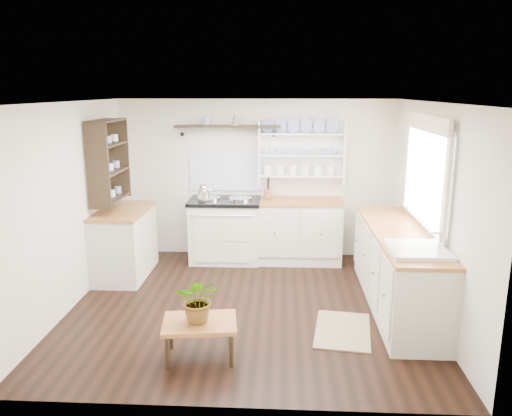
% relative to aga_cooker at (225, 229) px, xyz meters
% --- Properties ---
extents(floor, '(4.00, 3.80, 0.01)m').
position_rel_aga_cooker_xyz_m(floor, '(0.43, -1.57, -0.46)').
color(floor, black).
rests_on(floor, ground).
extents(wall_back, '(4.00, 0.02, 2.30)m').
position_rel_aga_cooker_xyz_m(wall_back, '(0.43, 0.33, 0.69)').
color(wall_back, silver).
rests_on(wall_back, ground).
extents(wall_right, '(0.02, 3.80, 2.30)m').
position_rel_aga_cooker_xyz_m(wall_right, '(2.43, -1.57, 0.69)').
color(wall_right, silver).
rests_on(wall_right, ground).
extents(wall_left, '(0.02, 3.80, 2.30)m').
position_rel_aga_cooker_xyz_m(wall_left, '(-1.57, -1.57, 0.69)').
color(wall_left, silver).
rests_on(wall_left, ground).
extents(ceiling, '(4.00, 3.80, 0.01)m').
position_rel_aga_cooker_xyz_m(ceiling, '(0.43, -1.57, 1.84)').
color(ceiling, white).
rests_on(ceiling, wall_back).
extents(window, '(0.08, 1.55, 1.22)m').
position_rel_aga_cooker_xyz_m(window, '(2.38, -1.42, 1.10)').
color(window, white).
rests_on(window, wall_right).
extents(aga_cooker, '(1.01, 0.70, 0.94)m').
position_rel_aga_cooker_xyz_m(aga_cooker, '(0.00, 0.00, 0.00)').
color(aga_cooker, silver).
rests_on(aga_cooker, floor).
extents(back_cabinets, '(1.27, 0.63, 0.90)m').
position_rel_aga_cooker_xyz_m(back_cabinets, '(1.03, 0.03, -0.00)').
color(back_cabinets, beige).
rests_on(back_cabinets, floor).
extents(right_cabinets, '(0.62, 2.43, 0.90)m').
position_rel_aga_cooker_xyz_m(right_cabinets, '(2.13, -1.47, -0.00)').
color(right_cabinets, beige).
rests_on(right_cabinets, floor).
extents(belfast_sink, '(0.55, 0.60, 0.45)m').
position_rel_aga_cooker_xyz_m(belfast_sink, '(2.13, -2.22, 0.34)').
color(belfast_sink, white).
rests_on(belfast_sink, right_cabinets).
extents(left_cabinets, '(0.62, 1.13, 0.90)m').
position_rel_aga_cooker_xyz_m(left_cabinets, '(-1.27, -0.67, -0.00)').
color(left_cabinets, beige).
rests_on(left_cabinets, floor).
extents(plate_rack, '(1.20, 0.22, 0.90)m').
position_rel_aga_cooker_xyz_m(plate_rack, '(1.08, 0.29, 1.09)').
color(plate_rack, white).
rests_on(plate_rack, wall_back).
extents(high_shelf, '(1.50, 0.29, 0.16)m').
position_rel_aga_cooker_xyz_m(high_shelf, '(0.03, 0.21, 1.45)').
color(high_shelf, black).
rests_on(high_shelf, wall_back).
extents(left_shelving, '(0.28, 0.80, 1.05)m').
position_rel_aga_cooker_xyz_m(left_shelving, '(-1.41, -0.67, 1.09)').
color(left_shelving, black).
rests_on(left_shelving, wall_left).
extents(kettle, '(0.17, 0.17, 0.21)m').
position_rel_aga_cooker_xyz_m(kettle, '(-0.28, -0.12, 0.57)').
color(kettle, silver).
rests_on(kettle, aga_cooker).
extents(utensil_crock, '(0.11, 0.11, 0.13)m').
position_rel_aga_cooker_xyz_m(utensil_crock, '(0.61, 0.11, 0.51)').
color(utensil_crock, '#9D5239').
rests_on(utensil_crock, back_cabinets).
extents(center_table, '(0.72, 0.56, 0.36)m').
position_rel_aga_cooker_xyz_m(center_table, '(0.07, -2.73, -0.14)').
color(center_table, brown).
rests_on(center_table, floor).
extents(potted_plant, '(0.39, 0.34, 0.43)m').
position_rel_aga_cooker_xyz_m(potted_plant, '(0.07, -2.73, 0.12)').
color(potted_plant, '#3F7233').
rests_on(potted_plant, center_table).
extents(floor_rug, '(0.66, 0.92, 0.02)m').
position_rel_aga_cooker_xyz_m(floor_rug, '(1.46, -2.14, -0.45)').
color(floor_rug, olive).
rests_on(floor_rug, floor).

